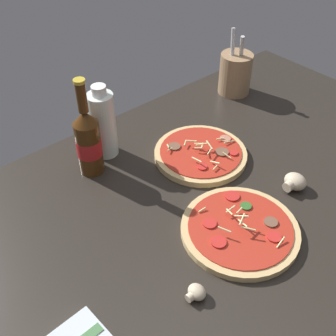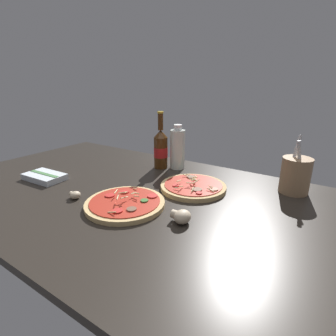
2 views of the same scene
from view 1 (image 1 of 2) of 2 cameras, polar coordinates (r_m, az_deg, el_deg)
name	(u,v)px [view 1 (image 1 of 2)]	position (r cm, az deg, el deg)	size (l,w,h in cm)	color
counter_slab	(193,221)	(96.64, 3.47, -7.15)	(160.00, 90.00, 2.50)	#28231E
pizza_near	(240,229)	(93.16, 9.71, -8.21)	(25.67, 25.67, 5.40)	tan
pizza_far	(201,154)	(111.10, 4.44, 1.94)	(24.36, 24.36, 4.36)	tan
beer_bottle	(88,141)	(103.40, -10.75, 3.64)	(6.27, 6.27, 25.69)	#47280F
oil_bottle	(103,124)	(108.66, -8.83, 5.94)	(6.71, 6.71, 20.02)	silver
mushroom_left	(196,293)	(82.17, 3.82, -16.48)	(3.93, 3.74, 2.62)	beige
mushroom_right	(295,182)	(105.47, 16.76, -1.82)	(5.79, 5.52, 3.86)	beige
utensil_crock	(235,73)	(137.59, 9.10, 12.59)	(10.09, 10.09, 20.87)	#9E7A56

